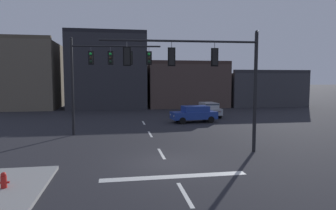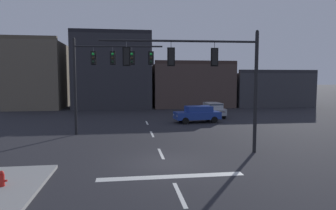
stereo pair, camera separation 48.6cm
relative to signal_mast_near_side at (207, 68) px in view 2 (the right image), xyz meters
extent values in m
plane|color=#232328|center=(-2.53, -1.75, -4.82)|extent=(400.00, 400.00, 0.00)
cube|color=silver|center=(-2.53, -3.75, -4.81)|extent=(6.40, 0.50, 0.01)
cube|color=silver|center=(-2.53, -5.75, -4.81)|extent=(0.16, 2.40, 0.01)
cube|color=silver|center=(-2.53, 0.25, -4.81)|extent=(0.16, 2.40, 0.01)
cube|color=silver|center=(-2.53, 6.25, -4.81)|extent=(0.16, 2.40, 0.01)
cube|color=silver|center=(-2.53, 12.25, -4.81)|extent=(0.16, 2.40, 0.01)
cylinder|color=black|center=(2.85, -0.15, -1.41)|extent=(0.20, 0.20, 6.82)
cylinder|color=black|center=(-1.50, 0.06, 1.47)|extent=(8.71, 0.53, 0.12)
sphere|color=black|center=(2.85, -0.15, 2.05)|extent=(0.18, 0.18, 0.18)
cylinder|color=#56565B|center=(0.43, -0.03, 1.24)|extent=(0.03, 0.03, 0.35)
cube|color=black|center=(0.43, -0.03, 0.61)|extent=(0.31, 0.25, 0.90)
sphere|color=green|center=(0.44, 0.10, 0.89)|extent=(0.20, 0.20, 0.20)
sphere|color=#2D2314|center=(0.44, 0.10, 0.61)|extent=(0.20, 0.20, 0.20)
sphere|color=black|center=(0.44, 0.10, 0.33)|extent=(0.20, 0.20, 0.20)
cube|color=black|center=(0.43, -0.05, 0.61)|extent=(0.42, 0.05, 1.02)
cylinder|color=#56565B|center=(-1.98, 0.08, 1.24)|extent=(0.03, 0.03, 0.35)
cube|color=black|center=(-1.98, 0.08, 0.61)|extent=(0.31, 0.25, 0.90)
sphere|color=green|center=(-1.98, 0.21, 0.89)|extent=(0.20, 0.20, 0.20)
sphere|color=#2D2314|center=(-1.98, 0.21, 0.61)|extent=(0.20, 0.20, 0.20)
sphere|color=black|center=(-1.98, 0.21, 0.33)|extent=(0.20, 0.20, 0.20)
cube|color=black|center=(-1.98, 0.06, 0.61)|extent=(0.42, 0.05, 1.02)
cylinder|color=#56565B|center=(-4.40, 0.20, 1.24)|extent=(0.03, 0.03, 0.35)
cube|color=black|center=(-4.40, 0.20, 0.61)|extent=(0.31, 0.25, 0.90)
sphere|color=green|center=(-4.40, 0.33, 0.89)|extent=(0.20, 0.20, 0.20)
sphere|color=#2D2314|center=(-4.40, 0.33, 0.61)|extent=(0.20, 0.20, 0.20)
sphere|color=black|center=(-4.40, 0.33, 0.33)|extent=(0.20, 0.20, 0.20)
cube|color=black|center=(-4.40, 0.18, 0.61)|extent=(0.42, 0.05, 1.02)
cylinder|color=black|center=(-8.29, 6.92, -1.23)|extent=(0.20, 0.20, 7.18)
cylinder|color=black|center=(-5.01, 6.58, 1.84)|extent=(6.58, 0.80, 0.12)
sphere|color=black|center=(-8.29, 6.92, 2.41)|extent=(0.18, 0.18, 0.18)
cylinder|color=#56565B|center=(-6.86, 6.77, 1.61)|extent=(0.03, 0.03, 0.35)
cube|color=black|center=(-6.86, 6.77, 0.98)|extent=(0.32, 0.27, 0.90)
sphere|color=green|center=(-6.88, 6.64, 1.26)|extent=(0.20, 0.20, 0.20)
sphere|color=#2D2314|center=(-6.88, 6.64, 0.98)|extent=(0.20, 0.20, 0.20)
sphere|color=black|center=(-6.88, 6.64, 0.70)|extent=(0.20, 0.20, 0.20)
cube|color=black|center=(-6.86, 6.79, 0.98)|extent=(0.42, 0.07, 1.02)
cylinder|color=#56565B|center=(-5.43, 6.62, 1.61)|extent=(0.03, 0.03, 0.35)
cube|color=black|center=(-5.43, 6.62, 0.98)|extent=(0.32, 0.27, 0.90)
sphere|color=green|center=(-5.45, 6.49, 1.26)|extent=(0.20, 0.20, 0.20)
sphere|color=#2D2314|center=(-5.45, 6.49, 0.98)|extent=(0.20, 0.20, 0.20)
sphere|color=black|center=(-5.45, 6.49, 0.70)|extent=(0.20, 0.20, 0.20)
cube|color=black|center=(-5.43, 6.64, 0.98)|extent=(0.42, 0.07, 1.02)
cylinder|color=#56565B|center=(-4.01, 6.47, 1.61)|extent=(0.03, 0.03, 0.35)
cube|color=black|center=(-4.01, 6.47, 0.98)|extent=(0.32, 0.27, 0.90)
sphere|color=green|center=(-4.02, 6.34, 1.26)|extent=(0.20, 0.20, 0.20)
sphere|color=#2D2314|center=(-4.02, 6.34, 0.98)|extent=(0.20, 0.20, 0.20)
sphere|color=black|center=(-4.02, 6.34, 0.70)|extent=(0.20, 0.20, 0.20)
cube|color=black|center=(-4.01, 6.49, 0.98)|extent=(0.42, 0.07, 1.02)
cylinder|color=#56565B|center=(-2.58, 6.32, 1.61)|extent=(0.03, 0.03, 0.35)
cube|color=black|center=(-2.58, 6.32, 0.98)|extent=(0.32, 0.27, 0.90)
sphere|color=green|center=(-2.60, 6.19, 1.26)|extent=(0.20, 0.20, 0.20)
sphere|color=#2D2314|center=(-2.60, 6.19, 0.98)|extent=(0.20, 0.20, 0.20)
sphere|color=black|center=(-2.60, 6.19, 0.70)|extent=(0.20, 0.20, 0.20)
cube|color=black|center=(-2.58, 6.34, 0.98)|extent=(0.42, 0.07, 1.02)
cube|color=navy|center=(2.35, 11.86, -4.12)|extent=(4.57, 2.26, 0.70)
cube|color=navy|center=(2.50, 11.88, -3.49)|extent=(2.62, 1.85, 0.56)
cube|color=#2D3842|center=(1.74, 11.80, -3.51)|extent=(0.41, 1.54, 0.47)
cube|color=#2D3842|center=(3.67, 12.00, -3.51)|extent=(0.38, 1.53, 0.46)
cylinder|color=black|center=(1.00, 10.86, -4.50)|extent=(0.66, 0.29, 0.64)
cylinder|color=black|center=(0.82, 12.55, -4.50)|extent=(0.66, 0.29, 0.64)
cylinder|color=black|center=(3.89, 11.17, -4.50)|extent=(0.66, 0.29, 0.64)
cylinder|color=black|center=(3.71, 12.86, -4.50)|extent=(0.66, 0.29, 0.64)
sphere|color=silver|center=(0.25, 11.06, -4.07)|extent=(0.16, 0.16, 0.16)
sphere|color=silver|center=(0.12, 12.20, -4.07)|extent=(0.16, 0.16, 0.16)
cube|color=maroon|center=(4.52, 12.10, -4.04)|extent=(0.19, 1.36, 0.12)
cube|color=#9EA0A5|center=(5.06, 15.79, -4.12)|extent=(1.90, 4.44, 0.70)
cube|color=#9EA0A5|center=(5.06, 15.64, -3.49)|extent=(1.66, 2.50, 0.56)
cube|color=#2D3842|center=(5.05, 16.41, -3.51)|extent=(1.53, 0.28, 0.47)
cube|color=#2D3842|center=(5.09, 14.47, -3.51)|extent=(1.52, 0.25, 0.46)
cylinder|color=black|center=(4.18, 17.23, -4.50)|extent=(0.23, 0.64, 0.64)
cylinder|color=black|center=(5.88, 17.27, -4.50)|extent=(0.23, 0.64, 0.64)
cylinder|color=black|center=(4.24, 14.32, -4.50)|extent=(0.23, 0.64, 0.64)
cylinder|color=black|center=(5.94, 14.36, -4.50)|extent=(0.23, 0.64, 0.64)
sphere|color=silver|center=(4.43, 17.96, -4.07)|extent=(0.16, 0.16, 0.16)
sphere|color=silver|center=(5.58, 17.99, -4.07)|extent=(0.16, 0.16, 0.16)
cube|color=maroon|center=(5.11, 13.62, -4.04)|extent=(1.37, 0.07, 0.12)
cylinder|color=red|center=(-9.16, -4.38, -4.49)|extent=(0.22, 0.22, 0.55)
cylinder|color=red|center=(-9.16, -4.38, -4.77)|extent=(0.30, 0.30, 0.10)
sphere|color=red|center=(-9.16, -4.38, -4.17)|extent=(0.20, 0.20, 0.20)
cylinder|color=red|center=(-9.01, -4.38, -4.46)|extent=(0.10, 0.08, 0.08)
cube|color=#665B4C|center=(-17.17, 30.12, -0.12)|extent=(7.35, 10.70, 9.40)
cube|color=brown|center=(-17.17, 25.07, 4.84)|extent=(7.35, 0.60, 0.50)
cube|color=#2D2D33|center=(-6.48, 28.88, 0.40)|extent=(11.07, 8.22, 10.43)
cube|color=black|center=(-6.48, 25.07, 5.86)|extent=(11.07, 0.60, 0.50)
cube|color=#473833|center=(5.41, 30.74, -1.64)|extent=(11.84, 11.94, 6.36)
cube|color=#3A2B26|center=(5.41, 25.07, 1.79)|extent=(11.84, 0.60, 0.50)
cube|color=#38383D|center=(17.87, 28.86, -2.26)|extent=(12.14, 8.19, 5.11)
cube|color=#2B2B30|center=(17.87, 25.07, 0.54)|extent=(12.14, 0.60, 0.50)
camera|label=1|loc=(-4.87, -15.94, -0.62)|focal=31.46mm
camera|label=2|loc=(-4.39, -16.01, -0.62)|focal=31.46mm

